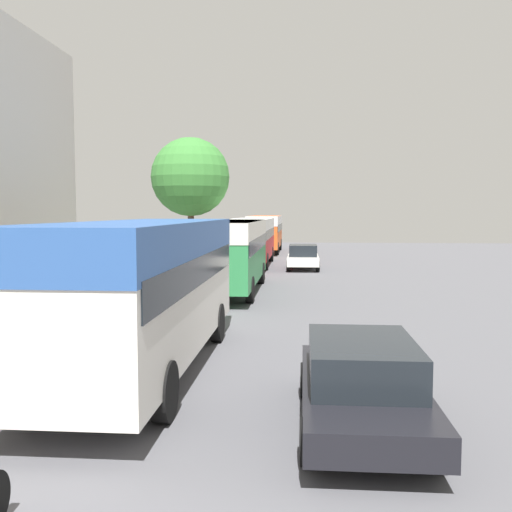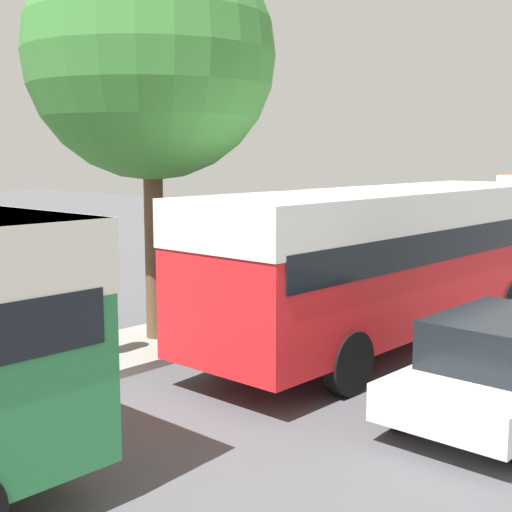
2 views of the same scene
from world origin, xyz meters
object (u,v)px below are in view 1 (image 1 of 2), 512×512
(bus_rear, at_px, (265,229))
(car_far_curb, at_px, (362,382))
(car_crossing, at_px, (303,257))
(pedestrian_near_curb, at_px, (191,254))
(bus_following, at_px, (230,246))
(bus_third_in_line, at_px, (251,235))
(bus_lead, at_px, (144,275))

(bus_rear, height_order, car_far_curb, bus_rear)
(car_crossing, distance_m, pedestrian_near_curb, 6.68)
(bus_rear, distance_m, car_far_curb, 39.03)
(bus_following, bearing_deg, bus_third_in_line, 90.85)
(bus_third_in_line, distance_m, bus_rear, 11.73)
(bus_following, bearing_deg, bus_lead, -91.32)
(car_crossing, bearing_deg, bus_lead, -98.79)
(car_crossing, bearing_deg, bus_rear, 102.62)
(bus_third_in_line, bearing_deg, bus_following, -89.15)
(pedestrian_near_curb, bearing_deg, bus_following, -66.95)
(bus_rear, relative_size, car_far_curb, 2.08)
(bus_following, relative_size, pedestrian_near_curb, 5.21)
(car_far_curb, bearing_deg, bus_third_in_line, 98.75)
(car_far_curb, relative_size, pedestrian_near_curb, 2.50)
(bus_third_in_line, xyz_separation_m, bus_rear, (0.14, 11.73, 0.05))
(car_crossing, height_order, car_far_curb, car_crossing)
(bus_following, height_order, bus_third_in_line, bus_following)
(bus_following, height_order, pedestrian_near_curb, bus_following)
(bus_third_in_line, height_order, pedestrian_near_curb, bus_third_in_line)
(bus_third_in_line, distance_m, pedestrian_near_curb, 5.54)
(bus_third_in_line, distance_m, car_far_curb, 27.41)
(car_crossing, height_order, pedestrian_near_curb, pedestrian_near_curb)
(bus_rear, distance_m, pedestrian_near_curb, 16.64)
(bus_lead, relative_size, pedestrian_near_curb, 5.16)
(bus_lead, bearing_deg, bus_rear, 89.62)
(bus_third_in_line, xyz_separation_m, pedestrian_near_curb, (-2.99, -4.59, -0.87))
(bus_third_in_line, bearing_deg, bus_rear, 89.34)
(pedestrian_near_curb, bearing_deg, bus_lead, -81.63)
(bus_lead, bearing_deg, bus_third_in_line, 89.76)
(car_far_curb, bearing_deg, bus_rear, 95.93)
(bus_third_in_line, xyz_separation_m, car_crossing, (3.28, -2.31, -1.17))
(car_crossing, bearing_deg, pedestrian_near_curb, -160.05)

